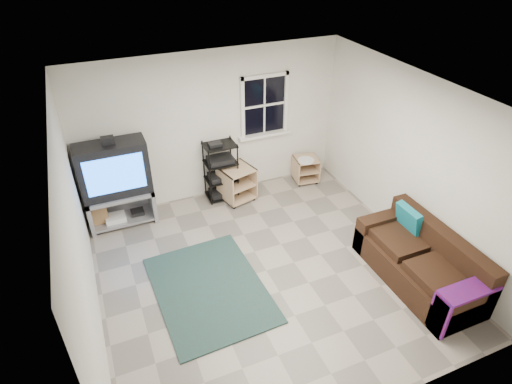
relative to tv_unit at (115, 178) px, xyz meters
name	(u,v)px	position (x,y,z in m)	size (l,w,h in m)	color
room	(264,109)	(2.67, 0.26, 0.62)	(4.60, 4.62, 4.60)	gray
tv_unit	(115,178)	(0.00, 0.00, 0.00)	(1.06, 0.53, 1.56)	gray
av_rack	(221,174)	(1.76, 0.07, -0.38)	(0.55, 0.40, 1.10)	black
side_table_left	(236,182)	(1.98, -0.06, -0.52)	(0.65, 0.65, 0.63)	tan
side_table_right	(305,167)	(3.43, 0.01, -0.58)	(0.49, 0.49, 0.50)	tan
sofa	(421,263)	(3.61, -3.00, -0.55)	(0.84, 1.90, 0.87)	black
shag_rug	(210,289)	(0.85, -2.05, -0.85)	(1.41, 1.94, 0.02)	black
paper_bag	(99,216)	(-0.38, 0.01, -0.65)	(0.28, 0.18, 0.41)	olive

